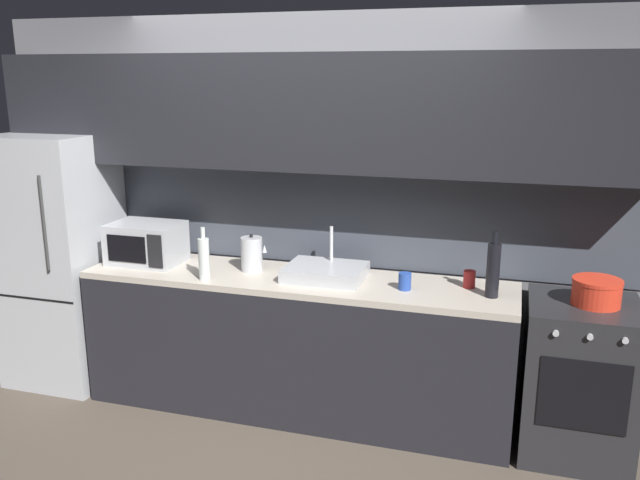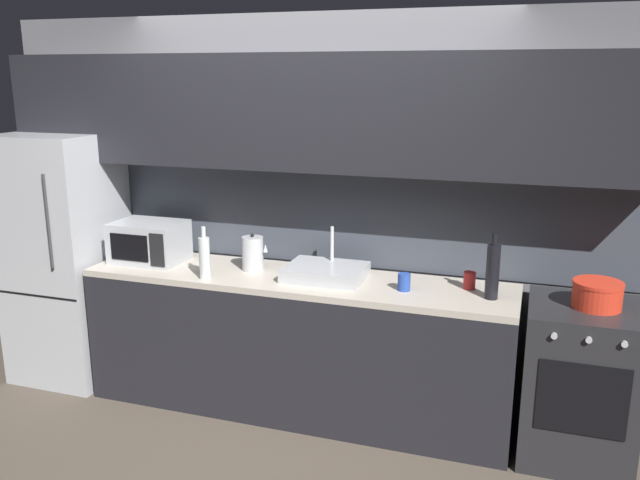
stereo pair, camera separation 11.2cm
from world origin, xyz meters
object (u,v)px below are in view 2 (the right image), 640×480
Objects in this scene: oven_range at (579,382)px; cooking_pot at (597,295)px; refrigerator at (66,257)px; mug_red at (469,280)px; mug_blue at (404,282)px; wine_bottle_dark at (493,271)px; kettle at (253,253)px; wine_bottle_clear at (205,257)px; microwave at (149,242)px.

cooking_pot is at bearing 1.72° from oven_range.
cooking_pot is (3.47, 0.00, 0.10)m from refrigerator.
mug_blue is at bearing -157.37° from mug_red.
refrigerator is 6.59× the size of cooking_pot.
wine_bottle_dark is (2.92, -0.03, 0.19)m from refrigerator.
mug_red is 0.69m from cooking_pot.
kettle is at bearing 174.51° from mug_blue.
kettle is at bearing 51.51° from wine_bottle_clear.
microwave is 1.74× the size of cooking_pot.
oven_range is at bearing -0.41° from microwave.
oven_range is (3.42, -0.00, -0.42)m from refrigerator.
microwave is (0.68, 0.02, 0.17)m from refrigerator.
wine_bottle_clear is at bearing -128.49° from kettle.
mug_red is (-0.64, 0.11, 0.50)m from oven_range.
microwave is 0.74m from kettle.
cooking_pot is at bearing 2.48° from mug_blue.
wine_bottle_dark reaches higher than oven_range.
kettle reaches higher than oven_range.
cooking_pot is at bearing 5.28° from wine_bottle_clear.
mug_blue is at bearing -2.08° from microwave.
kettle reaches higher than cooking_pot.
wine_bottle_dark reaches higher than mug_blue.
kettle is 2.39× the size of mug_blue.
mug_red is at bearing 2.23° from kettle.
wine_bottle_clear is at bearing -9.72° from refrigerator.
microwave reaches higher than oven_range.
wine_bottle_clear is 1.25× the size of cooking_pot.
oven_range is 1.12m from mug_blue.
wine_bottle_dark is at bearing -3.07° from kettle.
oven_range is 8.75× the size of mug_red.
refrigerator is at bearing 179.98° from oven_range.
mug_blue is at bearing -177.49° from oven_range.
wine_bottle_dark is at bearing 6.01° from wine_bottle_clear.
refrigerator is 16.90× the size of mug_red.
wine_bottle_dark is at bearing -176.98° from cooking_pot.
kettle is 2.36× the size of mug_red.
mug_red reaches higher than mug_blue.
wine_bottle_clear reaches higher than kettle.
oven_range is 8.85× the size of mug_blue.
wine_bottle_clear is at bearing -168.72° from mug_red.
kettle is at bearing 2.07° from refrigerator.
cooking_pot is at bearing -1.43° from kettle.
mug_blue is (-1.00, -0.04, 0.50)m from oven_range.
refrigerator is 17.09× the size of mug_blue.
microwave is 1.40× the size of wine_bottle_clear.
wine_bottle_clear is 1.60m from mug_red.
microwave reaches higher than mug_red.
cooking_pot is (0.05, 0.00, 0.52)m from oven_range.
mug_blue is (1.75, -0.06, -0.08)m from microwave.
wine_bottle_dark is 1.44× the size of cooking_pot.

